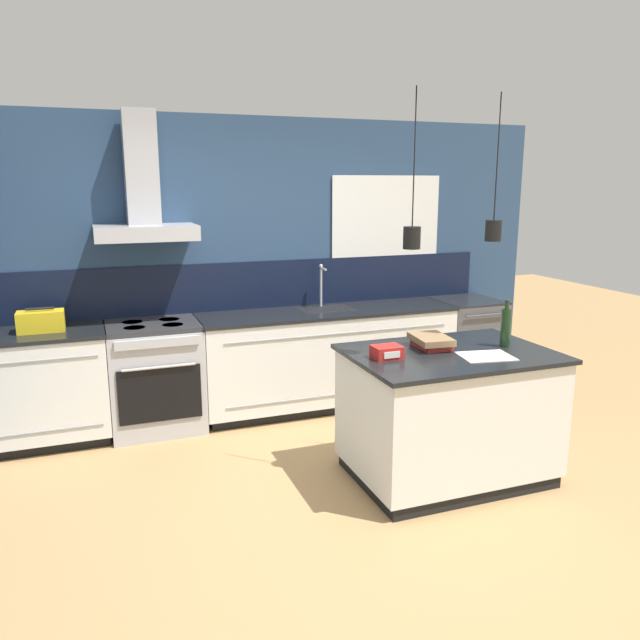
# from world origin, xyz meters

# --- Properties ---
(ground_plane) EXTENTS (16.00, 16.00, 0.00)m
(ground_plane) POSITION_xyz_m (0.00, 0.00, 0.00)
(ground_plane) COLOR tan
(ground_plane) RESTS_ON ground
(wall_back) EXTENTS (5.60, 2.08, 2.60)m
(wall_back) POSITION_xyz_m (-0.06, 2.00, 1.35)
(wall_back) COLOR navy
(wall_back) RESTS_ON ground_plane
(counter_run_left) EXTENTS (1.00, 0.64, 0.91)m
(counter_run_left) POSITION_xyz_m (-1.87, 1.69, 0.46)
(counter_run_left) COLOR black
(counter_run_left) RESTS_ON ground_plane
(counter_run_sink) EXTENTS (2.35, 0.64, 1.30)m
(counter_run_sink) POSITION_xyz_m (0.53, 1.69, 0.46)
(counter_run_sink) COLOR black
(counter_run_sink) RESTS_ON ground_plane
(oven_range) EXTENTS (0.75, 0.66, 0.91)m
(oven_range) POSITION_xyz_m (-1.01, 1.69, 0.46)
(oven_range) COLOR #B5B5BA
(oven_range) RESTS_ON ground_plane
(dishwasher) EXTENTS (0.60, 0.65, 0.91)m
(dishwasher) POSITION_xyz_m (2.00, 1.69, 0.46)
(dishwasher) COLOR #4C4C51
(dishwasher) RESTS_ON ground_plane
(kitchen_island) EXTENTS (1.37, 0.97, 0.91)m
(kitchen_island) POSITION_xyz_m (0.80, 0.07, 0.46)
(kitchen_island) COLOR black
(kitchen_island) RESTS_ON ground_plane
(bottle_on_island) EXTENTS (0.07, 0.07, 0.33)m
(bottle_on_island) POSITION_xyz_m (1.22, 0.06, 1.05)
(bottle_on_island) COLOR #193319
(bottle_on_island) RESTS_ON kitchen_island
(book_stack) EXTENTS (0.26, 0.35, 0.09)m
(book_stack) POSITION_xyz_m (0.72, 0.21, 0.96)
(book_stack) COLOR #B2332D
(book_stack) RESTS_ON kitchen_island
(red_supply_box) EXTENTS (0.19, 0.15, 0.08)m
(red_supply_box) POSITION_xyz_m (0.32, 0.08, 0.95)
(red_supply_box) COLOR red
(red_supply_box) RESTS_ON kitchen_island
(paper_pile) EXTENTS (0.38, 0.32, 0.01)m
(paper_pile) POSITION_xyz_m (0.95, -0.12, 0.91)
(paper_pile) COLOR silver
(paper_pile) RESTS_ON kitchen_island
(yellow_toolbox) EXTENTS (0.34, 0.18, 0.19)m
(yellow_toolbox) POSITION_xyz_m (-1.84, 1.69, 0.99)
(yellow_toolbox) COLOR gold
(yellow_toolbox) RESTS_ON counter_run_left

